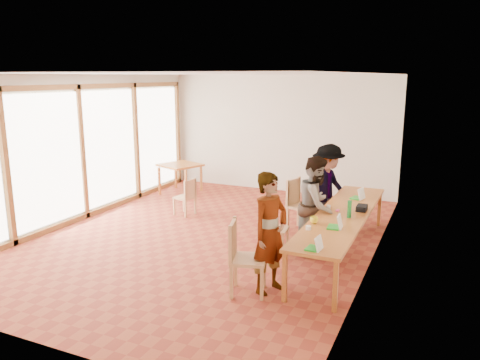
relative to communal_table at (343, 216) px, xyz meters
The scene contains 25 objects.
ground 2.60m from the communal_table, behind, with size 8.00×8.00×0.00m, color brown.
wall_back 4.75m from the communal_table, 122.26° to the left, with size 6.00×0.10×3.00m, color beige.
wall_front 4.82m from the communal_table, 121.75° to the right, with size 6.00×0.10×3.00m, color beige.
wall_right 0.94m from the communal_table, ahead, with size 0.10×8.00×3.00m, color beige.
window_wall 5.52m from the communal_table, behind, with size 0.10×8.00×3.00m, color white.
ceiling 3.41m from the communal_table, behind, with size 6.00×8.00×0.04m, color white.
communal_table is the anchor object (origin of this frame).
side_table 5.45m from the communal_table, 150.63° to the left, with size 0.90×0.90×0.75m.
chair_near 2.17m from the communal_table, 117.23° to the right, with size 0.60×0.60×0.55m.
chair_mid 1.22m from the communal_table, 163.93° to the right, with size 0.46×0.46×0.47m.
chair_far 1.52m from the communal_table, 136.49° to the left, with size 0.57×0.57×0.54m.
chair_empty 1.71m from the communal_table, 119.00° to the left, with size 0.54×0.54×0.51m.
chair_spare 3.70m from the communal_table, 164.37° to the left, with size 0.43×0.43×0.43m.
person_near 1.82m from the communal_table, 110.77° to the right, with size 0.62×0.41×1.71m, color gray.
person_mid 0.47m from the communal_table, behind, with size 0.81×0.63×1.67m, color gray.
person_far 1.45m from the communal_table, 113.83° to the left, with size 1.09×0.63×1.69m, color gray.
laptop_near 1.81m from the communal_table, 89.02° to the right, with size 0.21×0.24×0.19m.
laptop_mid 0.83m from the communal_table, 84.33° to the right, with size 0.23×0.26×0.21m.
laptop_far 1.04m from the communal_table, 85.92° to the left, with size 0.26×0.28×0.21m.
yellow_mug 0.78m from the communal_table, 111.85° to the right, with size 0.13×0.13×0.10m, color yellow.
green_bottle 0.31m from the communal_table, 55.73° to the right, with size 0.07×0.07×0.28m, color #1C752D.
clear_glass 0.29m from the communal_table, 163.55° to the left, with size 0.07×0.07×0.09m, color silver.
condiment_cup 1.10m from the communal_table, 104.89° to the right, with size 0.08×0.08×0.06m, color white.
pink_phone 0.16m from the communal_table, 138.65° to the left, with size 0.05×0.10×0.01m, color #ED3881.
black_pouch 0.39m from the communal_table, 47.83° to the left, with size 0.16×0.26×0.09m, color black.
Camera 1 is at (3.99, -7.41, 2.96)m, focal length 35.00 mm.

